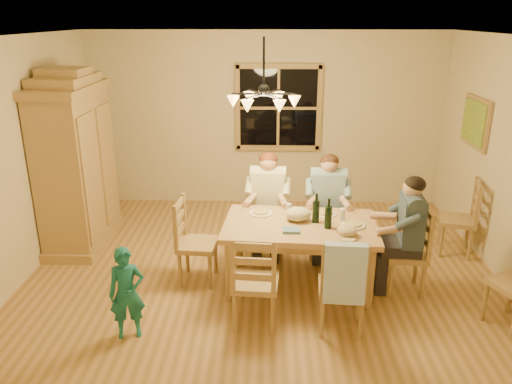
{
  "coord_description": "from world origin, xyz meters",
  "views": [
    {
      "loc": [
        0.06,
        -5.21,
        2.9
      ],
      "look_at": [
        -0.08,
        0.1,
        1.01
      ],
      "focal_mm": 35.0,
      "sensor_mm": 36.0,
      "label": 1
    }
  ],
  "objects_px": {
    "chandelier": "(264,99)",
    "child": "(127,293)",
    "adult_plaid_man": "(328,193)",
    "chair_end_right": "(404,266)",
    "dining_table": "(300,232)",
    "armoire": "(77,166)",
    "chair_near_right": "(341,301)",
    "adult_slate_man": "(409,221)",
    "chair_near_left": "(255,296)",
    "chair_far_right": "(326,233)",
    "chair_end_left": "(198,256)",
    "wine_bottle_a": "(316,208)",
    "adult_woman": "(268,191)",
    "chair_spare_back": "(455,231)",
    "wine_bottle_b": "(328,214)",
    "chair_far_left": "(268,231)"
  },
  "relations": [
    {
      "from": "chandelier",
      "to": "child",
      "type": "bearing_deg",
      "value": -136.66
    },
    {
      "from": "adult_plaid_man",
      "to": "chair_end_right",
      "type": "bearing_deg",
      "value": 136.64
    },
    {
      "from": "dining_table",
      "to": "chandelier",
      "type": "bearing_deg",
      "value": 154.06
    },
    {
      "from": "armoire",
      "to": "chair_near_right",
      "type": "distance_m",
      "value": 3.79
    },
    {
      "from": "chair_near_right",
      "to": "adult_slate_man",
      "type": "relative_size",
      "value": 1.13
    },
    {
      "from": "chair_near_left",
      "to": "child",
      "type": "bearing_deg",
      "value": -164.78
    },
    {
      "from": "chandelier",
      "to": "chair_end_right",
      "type": "height_order",
      "value": "chandelier"
    },
    {
      "from": "armoire",
      "to": "chair_far_right",
      "type": "bearing_deg",
      "value": -6.12
    },
    {
      "from": "child",
      "to": "chair_far_right",
      "type": "bearing_deg",
      "value": 25.92
    },
    {
      "from": "chandelier",
      "to": "chair_end_left",
      "type": "relative_size",
      "value": 0.78
    },
    {
      "from": "wine_bottle_a",
      "to": "child",
      "type": "height_order",
      "value": "wine_bottle_a"
    },
    {
      "from": "adult_woman",
      "to": "adult_slate_man",
      "type": "bearing_deg",
      "value": 153.43
    },
    {
      "from": "chair_spare_back",
      "to": "dining_table",
      "type": "bearing_deg",
      "value": 128.41
    },
    {
      "from": "adult_woman",
      "to": "adult_plaid_man",
      "type": "distance_m",
      "value": 0.74
    },
    {
      "from": "chair_end_left",
      "to": "wine_bottle_b",
      "type": "relative_size",
      "value": 3.0
    },
    {
      "from": "dining_table",
      "to": "chair_near_left",
      "type": "height_order",
      "value": "chair_near_left"
    },
    {
      "from": "armoire",
      "to": "chair_end_left",
      "type": "bearing_deg",
      "value": -31.2
    },
    {
      "from": "chair_far_left",
      "to": "chair_far_right",
      "type": "distance_m",
      "value": 0.74
    },
    {
      "from": "chair_end_right",
      "to": "wine_bottle_a",
      "type": "height_order",
      "value": "wine_bottle_a"
    },
    {
      "from": "adult_plaid_man",
      "to": "chair_spare_back",
      "type": "distance_m",
      "value": 1.75
    },
    {
      "from": "chair_near_left",
      "to": "chair_end_right",
      "type": "height_order",
      "value": "same"
    },
    {
      "from": "dining_table",
      "to": "chair_far_right",
      "type": "distance_m",
      "value": 0.92
    },
    {
      "from": "chair_end_left",
      "to": "adult_woman",
      "type": "height_order",
      "value": "adult_woman"
    },
    {
      "from": "chair_far_left",
      "to": "chair_end_left",
      "type": "xyz_separation_m",
      "value": [
        -0.79,
        -0.73,
        0.0
      ]
    },
    {
      "from": "armoire",
      "to": "chair_spare_back",
      "type": "xyz_separation_m",
      "value": [
        4.87,
        -0.22,
        -0.75
      ]
    },
    {
      "from": "chair_far_right",
      "to": "chair_spare_back",
      "type": "relative_size",
      "value": 1.0
    },
    {
      "from": "chandelier",
      "to": "chair_end_right",
      "type": "bearing_deg",
      "value": -10.3
    },
    {
      "from": "wine_bottle_a",
      "to": "chair_spare_back",
      "type": "distance_m",
      "value": 2.14
    },
    {
      "from": "dining_table",
      "to": "chair_end_left",
      "type": "xyz_separation_m",
      "value": [
        -1.15,
        0.08,
        -0.35
      ]
    },
    {
      "from": "chair_far_right",
      "to": "wine_bottle_b",
      "type": "distance_m",
      "value": 1.07
    },
    {
      "from": "chair_near_right",
      "to": "wine_bottle_a",
      "type": "relative_size",
      "value": 3.0
    },
    {
      "from": "chair_near_left",
      "to": "chair_spare_back",
      "type": "xyz_separation_m",
      "value": [
        2.51,
        1.63,
        0.0
      ]
    },
    {
      "from": "chair_far_right",
      "to": "child",
      "type": "xyz_separation_m",
      "value": [
        -2.04,
        -1.74,
        0.15
      ]
    },
    {
      "from": "wine_bottle_a",
      "to": "chair_near_left",
      "type": "bearing_deg",
      "value": -128.82
    },
    {
      "from": "armoire",
      "to": "chair_far_left",
      "type": "relative_size",
      "value": 2.32
    },
    {
      "from": "adult_woman",
      "to": "chair_spare_back",
      "type": "relative_size",
      "value": 0.88
    },
    {
      "from": "chair_near_left",
      "to": "adult_woman",
      "type": "relative_size",
      "value": 1.13
    },
    {
      "from": "chair_spare_back",
      "to": "chair_end_left",
      "type": "bearing_deg",
      "value": 119.09
    },
    {
      "from": "wine_bottle_a",
      "to": "wine_bottle_b",
      "type": "xyz_separation_m",
      "value": [
        0.12,
        -0.15,
        0.0
      ]
    },
    {
      "from": "dining_table",
      "to": "adult_woman",
      "type": "xyz_separation_m",
      "value": [
        -0.36,
        0.81,
        0.19
      ]
    },
    {
      "from": "chair_far_right",
      "to": "wine_bottle_a",
      "type": "height_order",
      "value": "wine_bottle_a"
    },
    {
      "from": "adult_plaid_man",
      "to": "child",
      "type": "bearing_deg",
      "value": 44.65
    },
    {
      "from": "adult_plaid_man",
      "to": "wine_bottle_b",
      "type": "xyz_separation_m",
      "value": [
        -0.09,
        -0.87,
        0.08
      ]
    },
    {
      "from": "wine_bottle_a",
      "to": "child",
      "type": "distance_m",
      "value": 2.15
    },
    {
      "from": "chandelier",
      "to": "chair_near_right",
      "type": "distance_m",
      "value": 2.18
    },
    {
      "from": "adult_slate_man",
      "to": "child",
      "type": "xyz_separation_m",
      "value": [
        -2.81,
        -0.9,
        -0.38
      ]
    },
    {
      "from": "chair_near_right",
      "to": "wine_bottle_b",
      "type": "distance_m",
      "value": 0.94
    },
    {
      "from": "child",
      "to": "chair_spare_back",
      "type": "bearing_deg",
      "value": 12.16
    },
    {
      "from": "chair_near_right",
      "to": "adult_woman",
      "type": "distance_m",
      "value": 1.85
    },
    {
      "from": "adult_woman",
      "to": "child",
      "type": "bearing_deg",
      "value": 58.14
    }
  ]
}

